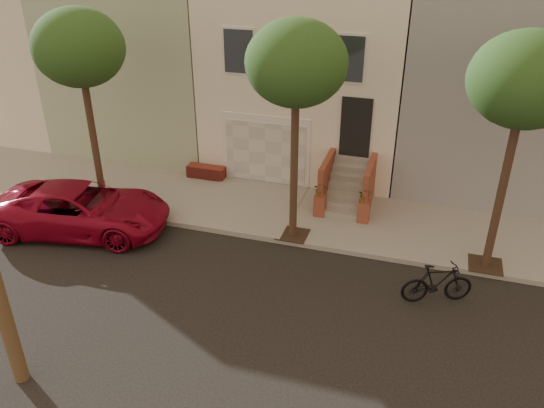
% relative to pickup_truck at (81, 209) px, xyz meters
% --- Properties ---
extents(ground, '(90.00, 90.00, 0.00)m').
position_rel_pickup_truck_xyz_m(ground, '(5.34, -2.52, -0.74)').
color(ground, black).
rests_on(ground, ground).
extents(sidewalk, '(40.00, 3.70, 0.15)m').
position_rel_pickup_truck_xyz_m(sidewalk, '(5.34, 2.83, -0.67)').
color(sidewalk, gray).
rests_on(sidewalk, ground).
extents(house_row, '(33.10, 11.70, 7.00)m').
position_rel_pickup_truck_xyz_m(house_row, '(5.34, 8.67, 2.90)').
color(house_row, beige).
rests_on(house_row, sidewalk).
extents(tree_left, '(2.70, 2.57, 6.30)m').
position_rel_pickup_truck_xyz_m(tree_left, '(-0.16, 1.38, 4.51)').
color(tree_left, '#2D2116').
rests_on(tree_left, sidewalk).
extents(tree_mid, '(2.70, 2.57, 6.30)m').
position_rel_pickup_truck_xyz_m(tree_mid, '(6.34, 1.38, 4.51)').
color(tree_mid, '#2D2116').
rests_on(tree_mid, sidewalk).
extents(tree_right, '(2.70, 2.57, 6.30)m').
position_rel_pickup_truck_xyz_m(tree_right, '(11.84, 1.38, 4.51)').
color(tree_right, '#2D2116').
rests_on(tree_right, sidewalk).
extents(pickup_truck, '(5.69, 3.36, 1.48)m').
position_rel_pickup_truck_xyz_m(pickup_truck, '(0.00, 0.00, 0.00)').
color(pickup_truck, maroon).
rests_on(pickup_truck, ground).
extents(motorcycle, '(1.89, 1.16, 1.10)m').
position_rel_pickup_truck_xyz_m(motorcycle, '(10.57, -0.46, -0.19)').
color(motorcycle, black).
rests_on(motorcycle, ground).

